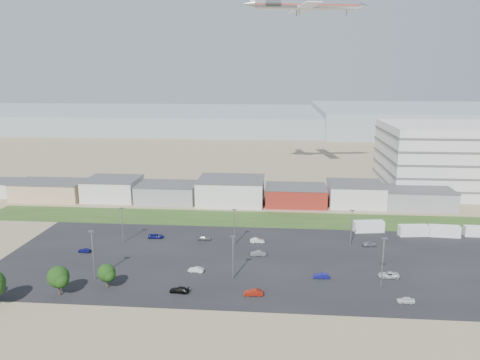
# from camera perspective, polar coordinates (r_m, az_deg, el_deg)

# --- Properties ---
(ground) EXTENTS (700.00, 700.00, 0.00)m
(ground) POSITION_cam_1_polar(r_m,az_deg,el_deg) (94.33, -2.01, -14.22)
(ground) COLOR #93815D
(ground) RESTS_ON ground
(parking_lot) EXTENTS (120.00, 50.00, 0.01)m
(parking_lot) POSITION_cam_1_polar(r_m,az_deg,el_deg) (112.06, 1.82, -9.71)
(parking_lot) COLOR black
(parking_lot) RESTS_ON ground
(grass_strip) EXTENTS (160.00, 16.00, 0.02)m
(grass_strip) POSITION_cam_1_polar(r_m,az_deg,el_deg) (142.42, 0.52, -4.75)
(grass_strip) COLOR #26491B
(grass_strip) RESTS_ON ground
(hills_backdrop) EXTENTS (700.00, 200.00, 9.00)m
(hills_backdrop) POSITION_cam_1_polar(r_m,az_deg,el_deg) (401.40, 9.22, 7.05)
(hills_backdrop) COLOR gray
(hills_backdrop) RESTS_ON ground
(building_row) EXTENTS (170.00, 20.00, 8.00)m
(building_row) POSITION_cam_1_polar(r_m,az_deg,el_deg) (161.59, -4.98, -1.22)
(building_row) COLOR silver
(building_row) RESTS_ON ground
(box_trailer_a) EXTENTS (8.60, 3.89, 3.11)m
(box_trailer_a) POSITION_cam_1_polar(r_m,az_deg,el_deg) (135.38, 15.42, -5.48)
(box_trailer_a) COLOR silver
(box_trailer_a) RESTS_ON ground
(box_trailer_b) EXTENTS (8.09, 3.44, 2.94)m
(box_trailer_b) POSITION_cam_1_polar(r_m,az_deg,el_deg) (135.98, 20.37, -5.78)
(box_trailer_b) COLOR silver
(box_trailer_b) RESTS_ON ground
(box_trailer_c) EXTENTS (8.17, 3.07, 3.00)m
(box_trailer_c) POSITION_cam_1_polar(r_m,az_deg,el_deg) (138.47, 23.64, -5.72)
(box_trailer_c) COLOR silver
(box_trailer_c) RESTS_ON ground
(box_trailer_d) EXTENTS (7.44, 2.52, 2.77)m
(box_trailer_d) POSITION_cam_1_polar(r_m,az_deg,el_deg) (142.60, 27.06, -5.59)
(box_trailer_d) COLOR silver
(box_trailer_d) RESTS_ON ground
(tree_right) EXTENTS (4.58, 4.58, 6.87)m
(tree_right) POSITION_cam_1_polar(r_m,az_deg,el_deg) (100.56, -21.26, -11.20)
(tree_right) COLOR #16330E
(tree_right) RESTS_ON ground
(tree_near) EXTENTS (3.90, 3.90, 5.85)m
(tree_near) POSITION_cam_1_polar(r_m,az_deg,el_deg) (100.88, -15.95, -11.04)
(tree_near) COLOR #16330E
(tree_near) RESTS_ON ground
(lightpole_front_l) EXTENTS (1.28, 0.53, 10.91)m
(lightpole_front_l) POSITION_cam_1_polar(r_m,az_deg,el_deg) (104.66, -17.46, -8.76)
(lightpole_front_l) COLOR slate
(lightpole_front_l) RESTS_ON ground
(lightpole_front_m) EXTENTS (1.14, 0.47, 9.65)m
(lightpole_front_m) POSITION_cam_1_polar(r_m,az_deg,el_deg) (100.54, -0.87, -9.43)
(lightpole_front_m) COLOR slate
(lightpole_front_m) RESTS_ON ground
(lightpole_front_r) EXTENTS (1.25, 0.52, 10.64)m
(lightpole_front_r) POSITION_cam_1_polar(r_m,az_deg,el_deg) (101.03, 16.99, -9.60)
(lightpole_front_r) COLOR slate
(lightpole_front_r) RESTS_ON ground
(lightpole_back_l) EXTENTS (1.11, 0.46, 9.40)m
(lightpole_back_l) POSITION_cam_1_polar(r_m,az_deg,el_deg) (125.14, -14.14, -5.38)
(lightpole_back_l) COLOR slate
(lightpole_back_l) RESTS_ON ground
(lightpole_back_m) EXTENTS (1.12, 0.46, 9.48)m
(lightpole_back_m) POSITION_cam_1_polar(r_m,az_deg,el_deg) (119.82, -0.70, -5.78)
(lightpole_back_m) COLOR slate
(lightpole_back_m) RESTS_ON ground
(lightpole_back_r) EXTENTS (1.13, 0.47, 9.63)m
(lightpole_back_r) POSITION_cam_1_polar(r_m,az_deg,el_deg) (122.02, 13.42, -5.75)
(lightpole_back_r) COLOR slate
(lightpole_back_r) RESTS_ON ground
(airliner) EXTENTS (52.48, 40.24, 14.04)m
(airliner) POSITION_cam_1_polar(r_m,az_deg,el_deg) (185.33, 8.14, 20.41)
(airliner) COLOR silver
(parked_car_0) EXTENTS (4.44, 2.12, 1.22)m
(parked_car_0) POSITION_cam_1_polar(r_m,az_deg,el_deg) (107.59, 17.65, -10.96)
(parked_car_0) COLOR silver
(parked_car_0) RESTS_ON ground
(parked_car_1) EXTENTS (3.66, 1.43, 1.19)m
(parked_car_1) POSITION_cam_1_polar(r_m,az_deg,el_deg) (103.86, 9.90, -11.42)
(parked_car_1) COLOR navy
(parked_car_1) RESTS_ON ground
(parked_car_2) EXTENTS (3.39, 1.40, 1.15)m
(parked_car_2) POSITION_cam_1_polar(r_m,az_deg,el_deg) (97.70, 19.54, -13.62)
(parked_car_2) COLOR silver
(parked_car_2) RESTS_ON ground
(parked_car_3) EXTENTS (4.13, 2.01, 1.16)m
(parked_car_3) POSITION_cam_1_polar(r_m,az_deg,el_deg) (97.04, -7.42, -13.14)
(parked_car_3) COLOR black
(parked_car_3) RESTS_ON ground
(parked_car_4) EXTENTS (3.61, 1.66, 1.15)m
(parked_car_4) POSITION_cam_1_polar(r_m,az_deg,el_deg) (105.80, -5.38, -10.82)
(parked_car_4) COLOR silver
(parked_car_4) RESTS_ON ground
(parked_car_5) EXTENTS (3.32, 1.59, 1.10)m
(parked_car_5) POSITION_cam_1_polar(r_m,az_deg,el_deg) (122.43, -18.42, -8.12)
(parked_car_5) COLOR navy
(parked_car_5) RESTS_ON ground
(parked_car_6) EXTENTS (3.76, 1.59, 1.08)m
(parked_car_6) POSITION_cam_1_polar(r_m,az_deg,el_deg) (124.87, -4.37, -7.08)
(parked_car_6) COLOR #595B5E
(parked_car_6) RESTS_ON ground
(parked_car_7) EXTENTS (3.93, 1.78, 1.25)m
(parked_car_7) POSITION_cam_1_polar(r_m,az_deg,el_deg) (114.38, 2.25, -8.90)
(parked_car_7) COLOR #595B5E
(parked_car_7) RESTS_ON ground
(parked_car_8) EXTENTS (3.69, 1.78, 1.21)m
(parked_car_8) POSITION_cam_1_polar(r_m,az_deg,el_deg) (124.55, 15.51, -7.54)
(parked_car_8) COLOR #A5A5AA
(parked_car_8) RESTS_ON ground
(parked_car_9) EXTENTS (4.29, 2.35, 1.14)m
(parked_car_9) POSITION_cam_1_polar(r_m,az_deg,el_deg) (128.00, -10.22, -6.73)
(parked_car_9) COLOR navy
(parked_car_9) RESTS_ON ground
(parked_car_11) EXTENTS (3.82, 1.68, 1.22)m
(parked_car_11) POSITION_cam_1_polar(r_m,az_deg,el_deg) (122.69, 2.12, -7.38)
(parked_car_11) COLOR silver
(parked_car_11) RESTS_ON ground
(parked_car_13) EXTENTS (3.92, 1.64, 1.26)m
(parked_car_13) POSITION_cam_1_polar(r_m,az_deg,el_deg) (95.15, 1.67, -13.54)
(parked_car_13) COLOR maroon
(parked_car_13) RESTS_ON ground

